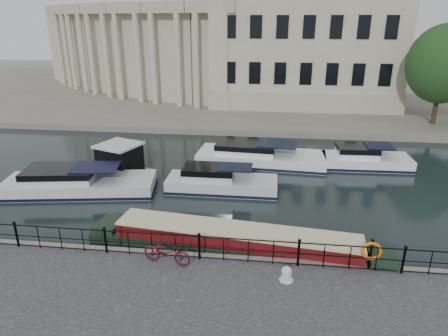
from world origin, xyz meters
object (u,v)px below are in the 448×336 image
(mooring_bollard, at_px, (287,274))
(narrowboat, at_px, (236,245))
(bicycle, at_px, (167,252))
(life_ring_post, at_px, (371,251))
(harbour_hut, at_px, (120,161))

(mooring_bollard, height_order, narrowboat, narrowboat)
(bicycle, xyz_separation_m, mooring_bollard, (4.76, -0.56, -0.25))
(life_ring_post, bearing_deg, mooring_bollard, -161.38)
(life_ring_post, xyz_separation_m, harbour_hut, (-13.99, 10.07, -0.42))
(narrowboat, distance_m, harbour_hut, 12.16)
(mooring_bollard, bearing_deg, harbour_hut, 133.83)
(bicycle, xyz_separation_m, harbour_hut, (-5.97, 10.61, -0.12))
(bicycle, distance_m, life_ring_post, 8.05)
(harbour_hut, bearing_deg, narrowboat, -24.24)
(narrowboat, relative_size, harbour_hut, 3.28)
(narrowboat, xyz_separation_m, harbour_hut, (-8.57, 8.60, 0.59))
(mooring_bollard, height_order, harbour_hut, harbour_hut)
(mooring_bollard, relative_size, narrowboat, 0.04)
(bicycle, relative_size, life_ring_post, 1.53)
(narrowboat, height_order, harbour_hut, harbour_hut)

